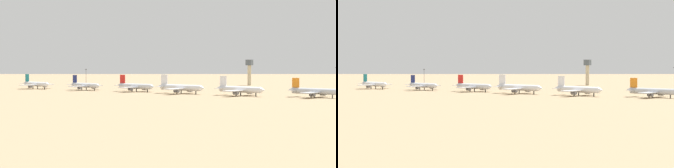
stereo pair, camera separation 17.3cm
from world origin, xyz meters
The scene contains 10 objects.
ground centered at (0.00, 0.00, 0.00)m, with size 4000.00×4000.00×0.00m, color #9E8460.
ridge_far_west centered at (-577.25, 1181.16, 64.26)m, with size 403.22×322.88×128.52m, color gray.
parked_jet_teal_0 centered at (-108.52, 18.65, 3.66)m, with size 33.73×28.78×11.18m.
parked_jet_navy_1 centered at (-62.52, 22.34, 3.60)m, with size 33.12×28.26×10.97m.
parked_jet_red_2 centered at (-19.25, 25.21, 3.81)m, with size 35.16×29.86×11.62m.
parked_jet_white_3 centered at (20.53, 20.00, 4.03)m, with size 37.29×31.47×12.31m.
parked_jet_white_4 centered at (62.83, 19.82, 3.90)m, with size 35.85×30.63×11.89m.
parked_jet_orange_5 centered at (106.56, 27.04, 3.66)m, with size 33.79×28.73×11.17m.
control_tower centered at (2.07, 167.86, 13.77)m, with size 5.20×5.20×22.82m.
light_pole_west centered at (-123.79, 94.58, 8.41)m, with size 1.80×0.50×14.43m.
Camera 2 is at (210.05, -291.34, 20.04)m, focal length 60.35 mm.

